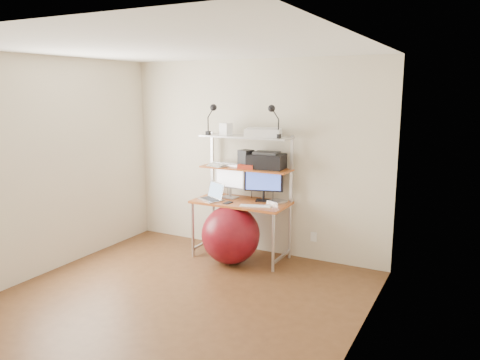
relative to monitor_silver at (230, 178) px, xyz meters
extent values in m
plane|color=brown|center=(0.22, -1.55, -1.00)|extent=(3.60, 3.60, 0.00)
plane|color=white|center=(0.22, -1.55, 1.50)|extent=(3.60, 3.60, 0.00)
plane|color=beige|center=(0.22, 0.25, 0.25)|extent=(3.60, 0.00, 3.60)
plane|color=beige|center=(0.22, -3.35, 0.25)|extent=(3.60, 0.00, 3.60)
plane|color=beige|center=(-1.58, -1.55, 0.25)|extent=(0.00, 3.60, 3.60)
plane|color=beige|center=(2.02, -1.55, 0.25)|extent=(0.00, 3.60, 3.60)
cube|color=#B75A23|center=(0.22, -0.11, -0.27)|extent=(1.20, 0.60, 0.03)
cylinder|color=#BAB9BE|center=(-0.34, -0.37, -0.64)|extent=(0.04, 0.04, 0.71)
cylinder|color=#BAB9BE|center=(-0.34, 0.15, -0.64)|extent=(0.04, 0.04, 0.71)
cylinder|color=#BAB9BE|center=(0.78, -0.37, -0.64)|extent=(0.04, 0.04, 0.71)
cylinder|color=#BAB9BE|center=(0.78, 0.15, -0.64)|extent=(0.04, 0.04, 0.71)
cube|color=#BAB9BE|center=(-0.35, 0.15, 0.15)|extent=(0.03, 0.04, 0.84)
cube|color=#BAB9BE|center=(0.79, 0.15, 0.15)|extent=(0.03, 0.04, 0.84)
cube|color=#B75A23|center=(0.22, 0.02, 0.14)|extent=(1.18, 0.34, 0.02)
cube|color=#BAB9BE|center=(0.22, 0.02, 0.54)|extent=(1.18, 0.34, 0.02)
cube|color=white|center=(1.07, 0.23, -0.70)|extent=(0.08, 0.01, 0.12)
cube|color=silver|center=(0.00, -0.02, -0.25)|extent=(0.21, 0.17, 0.01)
cylinder|color=silver|center=(0.00, 0.00, -0.19)|extent=(0.03, 0.03, 0.11)
cube|color=silver|center=(0.00, 0.00, 0.03)|extent=(0.44, 0.06, 0.33)
plane|color=white|center=(0.00, -0.02, 0.03)|extent=(0.39, 0.03, 0.39)
cube|color=black|center=(0.46, 0.02, -0.25)|extent=(0.21, 0.18, 0.01)
cylinder|color=black|center=(0.46, 0.04, -0.19)|extent=(0.03, 0.03, 0.11)
cube|color=black|center=(0.46, 0.04, 0.01)|extent=(0.48, 0.17, 0.29)
plane|color=blue|center=(0.46, 0.02, 0.01)|extent=(0.42, 0.12, 0.44)
cube|color=#B4B3B8|center=(-0.15, -0.24, -0.25)|extent=(0.38, 0.34, 0.02)
cube|color=#303033|center=(-0.15, -0.24, -0.24)|extent=(0.30, 0.24, 0.00)
cube|color=#B4B3B8|center=(-0.10, -0.14, -0.14)|extent=(0.31, 0.20, 0.21)
plane|color=#7093BB|center=(-0.10, -0.14, -0.14)|extent=(0.29, 0.20, 0.28)
cube|color=white|center=(0.50, -0.27, -0.25)|extent=(0.40, 0.21, 0.01)
cube|color=white|center=(0.65, -0.24, -0.25)|extent=(0.09, 0.05, 0.02)
cube|color=#B4B3B8|center=(0.66, 0.01, -0.24)|extent=(0.23, 0.23, 0.03)
cube|color=black|center=(0.12, -0.28, -0.25)|extent=(0.09, 0.14, 0.01)
cube|color=black|center=(0.48, 0.06, 0.24)|extent=(0.47, 0.34, 0.18)
cube|color=#303033|center=(0.48, 0.06, 0.35)|extent=(0.32, 0.25, 0.03)
cube|color=black|center=(0.23, 0.00, 0.26)|extent=(0.19, 0.19, 0.23)
cube|color=red|center=(0.26, -0.07, 0.18)|extent=(0.23, 0.18, 0.06)
cube|color=white|center=(0.46, 0.02, 0.60)|extent=(0.49, 0.38, 0.10)
cube|color=silver|center=(0.46, 0.02, 0.66)|extent=(0.41, 0.30, 0.02)
cube|color=white|center=(-0.05, -0.02, 0.63)|extent=(0.15, 0.14, 0.15)
cube|color=#303033|center=(-0.07, 0.03, 0.60)|extent=(0.12, 0.12, 0.10)
cube|color=black|center=(-0.27, -0.09, 0.58)|extent=(0.05, 0.06, 0.05)
cylinder|color=black|center=(-0.27, -0.09, 0.69)|extent=(0.02, 0.02, 0.17)
sphere|color=black|center=(-0.18, -0.10, 0.90)|extent=(0.09, 0.09, 0.09)
cube|color=black|center=(0.68, -0.04, 0.58)|extent=(0.05, 0.06, 0.05)
cylinder|color=black|center=(0.68, -0.04, 0.69)|extent=(0.02, 0.02, 0.17)
sphere|color=black|center=(0.59, -0.05, 0.90)|extent=(0.09, 0.09, 0.09)
sphere|color=maroon|center=(0.19, -0.34, -0.64)|extent=(0.72, 0.72, 0.72)
cube|color=white|center=(-0.23, 0.04, 0.15)|extent=(0.29, 0.33, 0.00)
cube|color=white|center=(-0.11, -0.03, 0.16)|extent=(0.29, 0.33, 0.00)
cube|color=white|center=(-0.20, 0.06, 0.16)|extent=(0.28, 0.33, 0.00)
cube|color=white|center=(-0.12, 0.00, 0.17)|extent=(0.28, 0.33, 0.00)
cube|color=white|center=(-0.17, 0.02, 0.17)|extent=(0.28, 0.33, 0.00)
cube|color=white|center=(-0.11, 0.02, 0.18)|extent=(0.27, 0.32, 0.00)
camera|label=1|loc=(2.85, -5.18, 1.12)|focal=35.00mm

